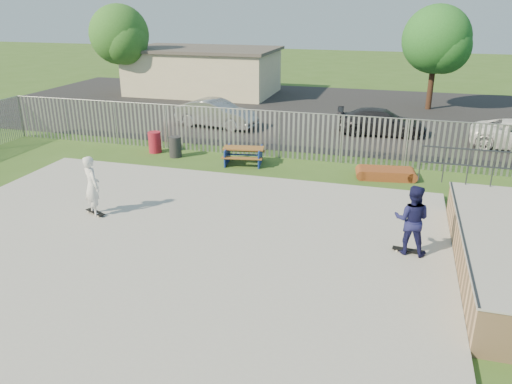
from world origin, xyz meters
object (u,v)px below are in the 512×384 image
(picnic_table, at_px, (244,155))
(car_dark, at_px, (381,122))
(car_silver, at_px, (216,113))
(tree_mid, at_px, (436,40))
(skater_navy, at_px, (412,220))
(trash_bin_grey, at_px, (175,147))
(tree_left, at_px, (119,35))
(trash_bin_red, at_px, (155,142))
(skater_white, at_px, (92,186))
(funbox, at_px, (386,174))

(picnic_table, height_order, car_dark, car_dark)
(car_dark, bearing_deg, car_silver, 89.90)
(tree_mid, xyz_separation_m, skater_navy, (-1.13, -20.26, -3.08))
(trash_bin_grey, height_order, tree_left, tree_left)
(picnic_table, relative_size, car_silver, 0.42)
(picnic_table, xyz_separation_m, tree_left, (-12.82, 12.71, 3.79))
(tree_left, bearing_deg, picnic_table, -44.75)
(trash_bin_red, distance_m, tree_left, 15.36)
(trash_bin_grey, xyz_separation_m, car_dark, (8.28, 6.34, 0.21))
(car_dark, relative_size, skater_white, 2.36)
(trash_bin_grey, bearing_deg, skater_white, -86.67)
(funbox, height_order, car_dark, car_dark)
(funbox, height_order, trash_bin_red, trash_bin_red)
(tree_mid, distance_m, skater_white, 23.04)
(funbox, xyz_separation_m, trash_bin_grey, (-8.82, 0.35, 0.26))
(funbox, height_order, tree_mid, tree_mid)
(tree_left, xyz_separation_m, tree_mid, (20.49, 1.05, 0.01))
(trash_bin_grey, height_order, skater_white, skater_white)
(trash_bin_grey, relative_size, car_silver, 0.20)
(picnic_table, bearing_deg, trash_bin_red, 164.06)
(tree_mid, bearing_deg, trash_bin_grey, -128.33)
(funbox, distance_m, car_dark, 6.73)
(tree_left, bearing_deg, car_dark, -19.16)
(trash_bin_grey, height_order, car_dark, car_dark)
(car_dark, bearing_deg, trash_bin_red, 117.15)
(car_dark, distance_m, skater_white, 15.24)
(picnic_table, relative_size, skater_navy, 0.99)
(funbox, xyz_separation_m, skater_white, (-8.43, -6.33, 0.89))
(trash_bin_red, bearing_deg, car_dark, 32.32)
(tree_left, xyz_separation_m, skater_navy, (19.36, -19.21, -3.06))
(trash_bin_grey, xyz_separation_m, skater_white, (0.39, -6.69, 0.64))
(car_dark, bearing_deg, trash_bin_grey, 122.25)
(picnic_table, height_order, tree_left, tree_left)
(funbox, relative_size, trash_bin_red, 2.12)
(car_silver, bearing_deg, car_dark, -75.89)
(picnic_table, xyz_separation_m, trash_bin_grey, (-3.11, 0.12, 0.09))
(car_dark, height_order, skater_navy, skater_navy)
(trash_bin_red, bearing_deg, skater_white, -77.70)
(car_dark, xyz_separation_m, skater_navy, (1.37, -12.96, 0.42))
(skater_navy, bearing_deg, tree_mid, -87.13)
(car_silver, height_order, tree_left, tree_left)
(funbox, height_order, skater_white, skater_white)
(car_dark, bearing_deg, tree_left, 65.67)
(trash_bin_red, bearing_deg, skater_navy, -32.90)
(trash_bin_grey, bearing_deg, trash_bin_red, 162.13)
(tree_mid, height_order, skater_white, tree_mid)
(funbox, relative_size, car_dark, 0.45)
(trash_bin_red, height_order, tree_left, tree_left)
(skater_navy, xyz_separation_m, skater_white, (-9.27, -0.07, 0.00))
(picnic_table, bearing_deg, skater_navy, -54.15)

